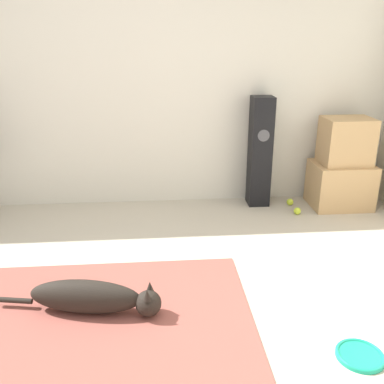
% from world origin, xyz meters
% --- Properties ---
extents(ground_plane, '(12.00, 12.00, 0.00)m').
position_xyz_m(ground_plane, '(0.00, 0.00, 0.00)').
color(ground_plane, '#BCB29E').
extents(wall_back, '(8.00, 0.06, 2.55)m').
position_xyz_m(wall_back, '(0.00, 2.10, 1.27)').
color(wall_back, beige).
rests_on(wall_back, ground_plane).
extents(area_rug, '(1.74, 1.42, 0.01)m').
position_xyz_m(area_rug, '(0.00, 0.12, 0.01)').
color(area_rug, '#934C42').
rests_on(area_rug, ground_plane).
extents(dog, '(1.01, 0.30, 0.21)m').
position_xyz_m(dog, '(-0.07, 0.25, 0.11)').
color(dog, black).
rests_on(dog, area_rug).
extents(frisbee, '(0.25, 0.25, 0.03)m').
position_xyz_m(frisbee, '(1.36, -0.25, 0.01)').
color(frisbee, '#199E7A').
rests_on(frisbee, ground_plane).
extents(cardboard_box_lower, '(0.55, 0.43, 0.43)m').
position_xyz_m(cardboard_box_lower, '(2.09, 1.79, 0.21)').
color(cardboard_box_lower, tan).
rests_on(cardboard_box_lower, ground_plane).
extents(cardboard_box_upper, '(0.44, 0.34, 0.43)m').
position_xyz_m(cardboard_box_upper, '(2.09, 1.80, 0.64)').
color(cardboard_box_upper, tan).
rests_on(cardboard_box_upper, cardboard_box_lower).
extents(floor_speaker, '(0.20, 0.20, 1.05)m').
position_xyz_m(floor_speaker, '(1.31, 1.91, 0.52)').
color(floor_speaker, black).
rests_on(floor_speaker, ground_plane).
extents(tennis_ball_by_boxes, '(0.07, 0.07, 0.07)m').
position_xyz_m(tennis_ball_by_boxes, '(1.62, 1.84, 0.03)').
color(tennis_ball_by_boxes, '#C6E033').
rests_on(tennis_ball_by_boxes, ground_plane).
extents(tennis_ball_near_speaker, '(0.07, 0.07, 0.07)m').
position_xyz_m(tennis_ball_near_speaker, '(1.62, 1.61, 0.03)').
color(tennis_ball_near_speaker, '#C6E033').
rests_on(tennis_ball_near_speaker, ground_plane).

